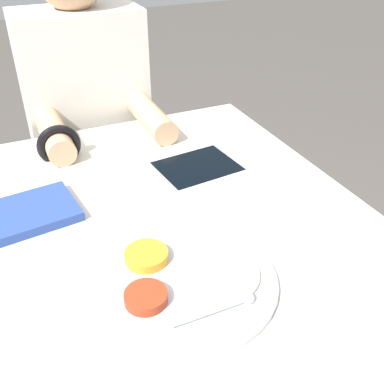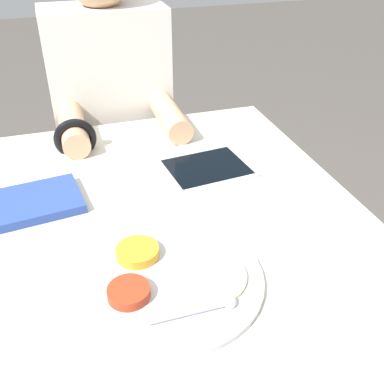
{
  "view_description": "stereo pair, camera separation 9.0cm",
  "coord_description": "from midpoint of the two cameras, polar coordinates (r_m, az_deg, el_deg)",
  "views": [
    {
      "loc": [
        -0.14,
        -0.66,
        1.33
      ],
      "look_at": [
        0.17,
        0.04,
        0.83
      ],
      "focal_mm": 42.0,
      "sensor_mm": 36.0,
      "label": 1
    },
    {
      "loc": [
        -0.06,
        -0.69,
        1.33
      ],
      "look_at": [
        0.17,
        0.04,
        0.83
      ],
      "focal_mm": 42.0,
      "sensor_mm": 36.0,
      "label": 2
    }
  ],
  "objects": [
    {
      "name": "red_notebook",
      "position": [
        1.01,
        -22.97,
        -2.79
      ],
      "size": [
        0.23,
        0.17,
        0.02
      ],
      "color": "silver",
      "rests_on": "dining_table"
    },
    {
      "name": "thali_tray",
      "position": [
        0.79,
        -4.52,
        -11.13
      ],
      "size": [
        0.32,
        0.32,
        0.03
      ],
      "color": "#B7BABF",
      "rests_on": "dining_table"
    },
    {
      "name": "person_diner",
      "position": [
        1.56,
        -13.92,
        4.02
      ],
      "size": [
        0.37,
        0.45,
        1.25
      ],
      "color": "black",
      "rests_on": "ground_plane"
    },
    {
      "name": "dining_table",
      "position": [
        1.16,
        -9.86,
        -21.76
      ],
      "size": [
        1.07,
        1.09,
        0.77
      ],
      "color": "beige",
      "rests_on": "ground_plane"
    },
    {
      "name": "tablet_device",
      "position": [
        1.1,
        -1.69,
        3.07
      ],
      "size": [
        0.22,
        0.19,
        0.01
      ],
      "color": "#B7B7BC",
      "rests_on": "dining_table"
    }
  ]
}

